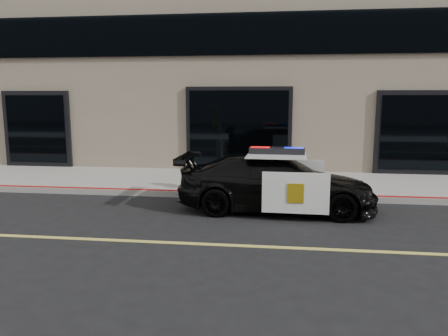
# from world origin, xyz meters

# --- Properties ---
(ground) EXTENTS (120.00, 120.00, 0.00)m
(ground) POSITION_xyz_m (0.00, 0.00, 0.00)
(ground) COLOR black
(ground) RESTS_ON ground
(sidewalk_n) EXTENTS (60.00, 3.50, 0.15)m
(sidewalk_n) POSITION_xyz_m (0.00, 5.25, 0.07)
(sidewalk_n) COLOR gray
(sidewalk_n) RESTS_ON ground
(building_n) EXTENTS (60.00, 7.00, 12.00)m
(building_n) POSITION_xyz_m (0.00, 10.50, 6.00)
(building_n) COLOR #756856
(building_n) RESTS_ON ground
(police_car) EXTENTS (2.16, 4.50, 1.44)m
(police_car) POSITION_xyz_m (0.29, 2.49, 0.65)
(police_car) COLOR black
(police_car) RESTS_ON ground
(fire_hydrant) EXTENTS (0.36, 0.50, 0.79)m
(fire_hydrant) POSITION_xyz_m (-2.01, 3.99, 0.52)
(fire_hydrant) COLOR beige
(fire_hydrant) RESTS_ON sidewalk_n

